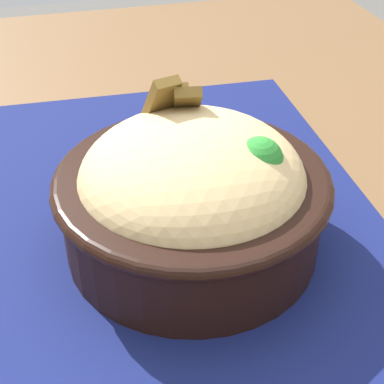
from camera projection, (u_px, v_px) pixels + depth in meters
table at (157, 271)px, 0.54m from camera, size 1.06×0.86×0.76m
placemat at (167, 214)px, 0.49m from camera, size 0.47×0.37×0.00m
bowl at (192, 193)px, 0.43m from camera, size 0.21×0.21×0.13m
fork at (156, 160)px, 0.55m from camera, size 0.05×0.13×0.00m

